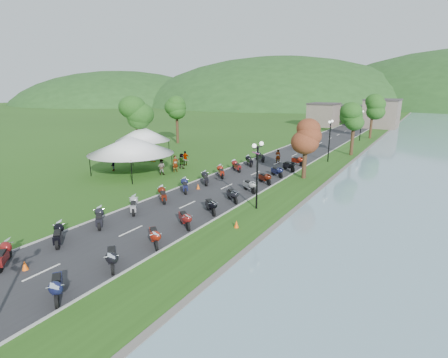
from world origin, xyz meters
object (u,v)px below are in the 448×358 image
Objects in this scene: vendor_tent_main at (132,155)px; pedestrian_c at (113,171)px; pedestrian_a at (176,172)px; pedestrian_b at (162,175)px.

vendor_tent_main reaches higher than pedestrian_c.
pedestrian_a is (3.29, 3.10, -2.00)m from vendor_tent_main.
pedestrian_c is (-6.26, -3.10, 0.00)m from pedestrian_a.
pedestrian_c is (-5.79, -1.37, 0.00)m from pedestrian_b.
pedestrian_c is at bearing -1.89° from pedestrian_b.
pedestrian_b is (-0.47, -1.73, 0.00)m from pedestrian_a.
pedestrian_c is at bearing 146.50° from pedestrian_a.
vendor_tent_main is at bearing 10.70° from pedestrian_b.
vendor_tent_main is 3.72m from pedestrian_b.
pedestrian_b reaches higher than pedestrian_c.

